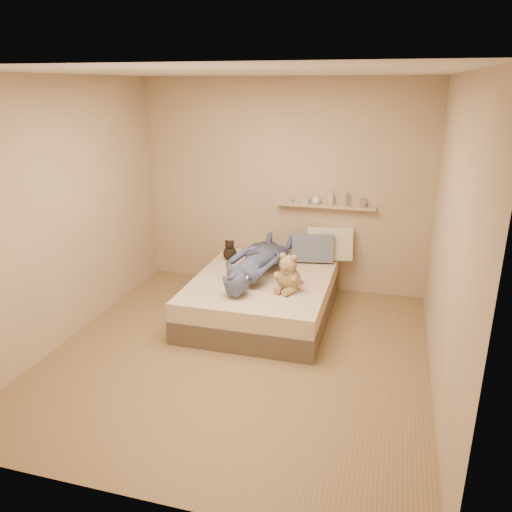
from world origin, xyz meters
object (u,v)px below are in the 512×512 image
(game_console, at_px, (239,280))
(person, at_px, (258,260))
(pillow_grey, at_px, (313,248))
(pillow_cream, at_px, (329,244))
(bed, at_px, (263,296))
(wall_shelf, at_px, (326,206))
(dark_plush, at_px, (230,251))
(teddy_bear, at_px, (288,275))

(game_console, bearing_deg, person, 85.88)
(pillow_grey, bearing_deg, pillow_cream, 37.08)
(bed, distance_m, wall_shelf, 1.38)
(game_console, relative_size, pillow_grey, 0.37)
(pillow_cream, distance_m, wall_shelf, 0.46)
(bed, xyz_separation_m, wall_shelf, (0.55, 0.91, 0.88))
(person, relative_size, wall_shelf, 1.28)
(game_console, bearing_deg, dark_plush, 113.72)
(bed, height_order, pillow_cream, pillow_cream)
(pillow_cream, relative_size, pillow_grey, 1.10)
(game_console, bearing_deg, pillow_grey, 64.72)
(person, bearing_deg, bed, 147.08)
(game_console, xyz_separation_m, pillow_cream, (0.75, 1.33, 0.05))
(dark_plush, bearing_deg, pillow_grey, 12.13)
(bed, height_order, wall_shelf, wall_shelf)
(teddy_bear, bearing_deg, wall_shelf, 80.46)
(teddy_bear, height_order, person, teddy_bear)
(dark_plush, distance_m, wall_shelf, 1.29)
(teddy_bear, relative_size, person, 0.27)
(game_console, distance_m, wall_shelf, 1.63)
(bed, bearing_deg, wall_shelf, 58.82)
(pillow_cream, bearing_deg, person, -132.55)
(bed, xyz_separation_m, teddy_bear, (0.35, -0.28, 0.40))
(dark_plush, distance_m, pillow_grey, 1.01)
(game_console, height_order, teddy_bear, teddy_bear)
(teddy_bear, xyz_separation_m, dark_plush, (-0.89, 0.76, -0.06))
(wall_shelf, bearing_deg, pillow_grey, -115.75)
(game_console, height_order, pillow_cream, pillow_cream)
(bed, distance_m, teddy_bear, 0.60)
(game_console, xyz_separation_m, pillow_grey, (0.56, 1.19, 0.02))
(dark_plush, relative_size, wall_shelf, 0.21)
(dark_plush, relative_size, pillow_grey, 0.52)
(teddy_bear, relative_size, wall_shelf, 0.34)
(dark_plush, bearing_deg, wall_shelf, 21.52)
(pillow_cream, bearing_deg, teddy_bear, -104.12)
(wall_shelf, bearing_deg, teddy_bear, -99.54)
(pillow_grey, distance_m, person, 0.82)
(teddy_bear, bearing_deg, person, 140.93)
(game_console, relative_size, wall_shelf, 0.16)
(bed, relative_size, person, 1.24)
(teddy_bear, distance_m, person, 0.55)
(pillow_cream, xyz_separation_m, pillow_grey, (-0.19, -0.14, -0.03))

